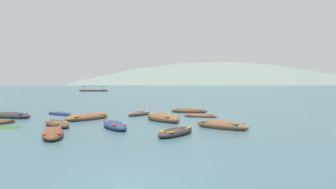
{
  "coord_description": "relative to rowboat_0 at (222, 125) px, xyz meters",
  "views": [
    {
      "loc": [
        0.76,
        -9.79,
        2.97
      ],
      "look_at": [
        3.26,
        45.97,
        1.23
      ],
      "focal_mm": 35.01,
      "sensor_mm": 36.0,
      "label": 1
    }
  ],
  "objects": [
    {
      "name": "rowboat_11",
      "position": [
        -17.12,
        7.48,
        0.0
      ],
      "size": [
        4.2,
        2.39,
        0.7
      ],
      "color": "#2D2826",
      "rests_on": "ground"
    },
    {
      "name": "weed_patch_2",
      "position": [
        -14.7,
        1.09,
        -0.22
      ],
      "size": [
        2.9,
        2.98,
        0.14
      ],
      "primitive_type": "ellipsoid",
      "rotation": [
        0.0,
        0.0,
        0.63
      ],
      "color": "#2D5628",
      "rests_on": "ground"
    },
    {
      "name": "rowboat_7",
      "position": [
        -0.35,
        7.77,
        -0.1
      ],
      "size": [
        3.23,
        1.98,
        0.38
      ],
      "color": "brown",
      "rests_on": "ground"
    },
    {
      "name": "ground_plane",
      "position": [
        -5.37,
        1488.08,
        -0.22
      ],
      "size": [
        6000.0,
        6000.0,
        0.0
      ],
      "primitive_type": "plane",
      "color": "#385660"
    },
    {
      "name": "mountain_2",
      "position": [
        228.96,
        1694.22,
        213.95
      ],
      "size": [
        1738.58,
        1738.58,
        428.34
      ],
      "primitive_type": "cone",
      "color": "slate",
      "rests_on": "ground"
    },
    {
      "name": "mountain_1",
      "position": [
        -753.53,
        1955.75,
        230.74
      ],
      "size": [
        1635.6,
        1635.6,
        461.91
      ],
      "primitive_type": "cone",
      "color": "#56665B",
      "rests_on": "ground"
    },
    {
      "name": "rowboat_10",
      "position": [
        -0.88,
        12.43,
        -0.04
      ],
      "size": [
        4.05,
        2.2,
        0.56
      ],
      "color": "brown",
      "rests_on": "ground"
    },
    {
      "name": "rowboat_13",
      "position": [
        -3.3,
        -2.72,
        -0.04
      ],
      "size": [
        2.9,
        3.59,
        0.56
      ],
      "color": "#2D2826",
      "rests_on": "ground"
    },
    {
      "name": "rowboat_12",
      "position": [
        -10.29,
        -3.02,
        -0.02
      ],
      "size": [
        2.13,
        4.22,
        0.62
      ],
      "color": "brown",
      "rests_on": "ground"
    },
    {
      "name": "rowboat_9",
      "position": [
        -3.86,
        4.59,
        0.04
      ],
      "size": [
        3.47,
        4.49,
        0.83
      ],
      "color": "brown",
      "rests_on": "ground"
    },
    {
      "name": "ferry_0",
      "position": [
        -29.46,
        115.56,
        0.23
      ],
      "size": [
        11.03,
        4.59,
        2.54
      ],
      "color": "#4C3323",
      "rests_on": "ground"
    },
    {
      "name": "rowboat_1",
      "position": [
        -7.21,
        0.28,
        -0.02
      ],
      "size": [
        2.57,
        4.02,
        0.64
      ],
      "color": "navy",
      "rests_on": "ground"
    },
    {
      "name": "rowboat_5",
      "position": [
        -5.97,
        9.67,
        -0.06
      ],
      "size": [
        2.67,
        3.21,
        0.49
      ],
      "color": "#4C3323",
      "rests_on": "ground"
    },
    {
      "name": "rowboat_0",
      "position": [
        0.0,
        0.0,
        0.0
      ],
      "size": [
        3.71,
        3.65,
        0.7
      ],
      "color": "brown",
      "rests_on": "ground"
    },
    {
      "name": "rowboat_8",
      "position": [
        -11.39,
        1.55,
        -0.03
      ],
      "size": [
        3.03,
        3.63,
        0.6
      ],
      "color": "#4C3323",
      "rests_on": "ground"
    },
    {
      "name": "rowboat_3",
      "position": [
        -10.14,
        5.95,
        -0.01
      ],
      "size": [
        3.87,
        4.43,
        0.68
      ],
      "color": "brown",
      "rests_on": "ground"
    },
    {
      "name": "rowboat_4",
      "position": [
        -13.73,
        10.47,
        -0.1
      ],
      "size": [
        3.2,
        2.7,
        0.37
      ],
      "color": "navy",
      "rests_on": "ground"
    }
  ]
}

